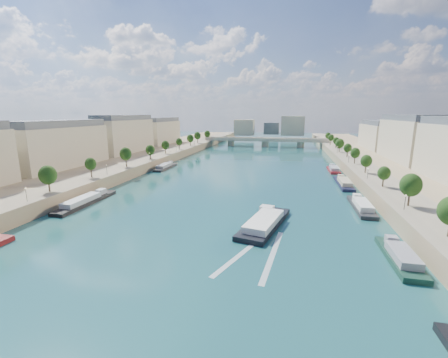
% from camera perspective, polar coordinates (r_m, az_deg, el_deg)
% --- Properties ---
extents(ground, '(700.00, 700.00, 0.00)m').
position_cam_1_polar(ground, '(144.73, 3.39, 0.30)').
color(ground, '#0E393D').
rests_on(ground, ground).
extents(quay_left, '(44.00, 520.00, 5.00)m').
position_cam_1_polar(quay_left, '(170.55, -21.27, 2.18)').
color(quay_left, '#9E8460').
rests_on(quay_left, ground).
extents(quay_right, '(44.00, 520.00, 5.00)m').
position_cam_1_polar(quay_right, '(151.27, 31.45, -0.03)').
color(quay_right, '#9E8460').
rests_on(quay_right, ground).
extents(pave_left, '(14.00, 520.00, 0.10)m').
position_cam_1_polar(pave_left, '(162.39, -16.91, 2.93)').
color(pave_left, gray).
rests_on(pave_left, quay_left).
extents(pave_right, '(14.00, 520.00, 0.10)m').
position_cam_1_polar(pave_right, '(146.48, 26.03, 1.21)').
color(pave_right, gray).
rests_on(pave_right, quay_right).
extents(trees_left, '(4.80, 268.80, 8.26)m').
position_cam_1_polar(trees_left, '(162.41, -16.07, 4.92)').
color(trees_left, '#382B1E').
rests_on(trees_left, ground).
extents(trees_right, '(4.80, 268.80, 8.26)m').
position_cam_1_polar(trees_right, '(154.82, 24.65, 3.92)').
color(trees_right, '#382B1E').
rests_on(trees_right, ground).
extents(lamps_left, '(0.36, 200.36, 4.28)m').
position_cam_1_polar(lamps_left, '(151.18, -17.30, 3.28)').
color(lamps_left, black).
rests_on(lamps_left, ground).
extents(lamps_right, '(0.36, 200.36, 4.28)m').
position_cam_1_polar(lamps_right, '(149.83, 24.02, 2.68)').
color(lamps_right, black).
rests_on(lamps_right, ground).
extents(buildings_left, '(16.00, 226.00, 23.20)m').
position_cam_1_polar(buildings_left, '(186.02, -22.96, 7.17)').
color(buildings_left, '#C2B695').
rests_on(buildings_left, ground).
extents(buildings_right, '(16.00, 226.00, 23.20)m').
position_cam_1_polar(buildings_right, '(165.16, 34.94, 5.37)').
color(buildings_right, '#C2B695').
rests_on(buildings_right, ground).
extents(skyline, '(79.00, 42.00, 22.00)m').
position_cam_1_polar(skyline, '(360.18, 9.43, 9.78)').
color(skyline, '#C2B695').
rests_on(skyline, ground).
extents(bridge, '(112.00, 12.00, 8.15)m').
position_cam_1_polar(bridge, '(280.98, 7.84, 7.17)').
color(bridge, '#C1B79E').
rests_on(bridge, ground).
extents(tour_barge, '(13.54, 27.95, 3.72)m').
position_cam_1_polar(tour_barge, '(83.72, 7.71, -8.24)').
color(tour_barge, black).
rests_on(tour_barge, ground).
extents(wake, '(13.36, 25.98, 0.04)m').
position_cam_1_polar(wake, '(68.88, 6.52, -13.82)').
color(wake, silver).
rests_on(wake, ground).
extents(moored_barges_left, '(5.00, 160.84, 3.60)m').
position_cam_1_polar(moored_barges_left, '(107.00, -27.38, -5.04)').
color(moored_barges_left, '#1D2A40').
rests_on(moored_barges_left, ground).
extents(moored_barges_right, '(5.00, 154.94, 3.60)m').
position_cam_1_polar(moored_barges_right, '(105.57, 24.89, -5.01)').
color(moored_barges_right, black).
rests_on(moored_barges_right, ground).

